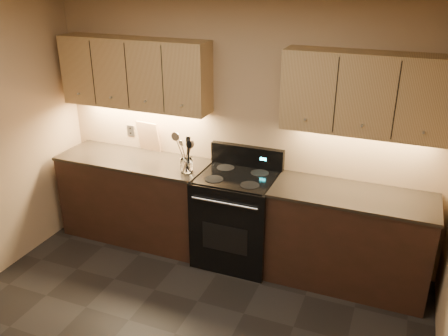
# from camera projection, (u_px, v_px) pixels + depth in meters

# --- Properties ---
(ceiling) EXTENTS (4.00, 4.00, 0.00)m
(ceiling) POSITION_uv_depth(u_px,v_px,m) (117.00, 6.00, 2.51)
(ceiling) COLOR silver
(ceiling) RESTS_ON wall_back
(wall_back) EXTENTS (4.00, 0.04, 2.60)m
(wall_back) POSITION_uv_depth(u_px,v_px,m) (241.00, 129.00, 4.73)
(wall_back) COLOR tan
(wall_back) RESTS_ON ground
(counter_left) EXTENTS (1.62, 0.62, 0.93)m
(counter_left) POSITION_uv_depth(u_px,v_px,m) (136.00, 198.00, 5.18)
(counter_left) COLOR black
(counter_left) RESTS_ON ground
(counter_right) EXTENTS (1.46, 0.62, 0.93)m
(counter_right) POSITION_uv_depth(u_px,v_px,m) (349.00, 239.00, 4.40)
(counter_right) COLOR black
(counter_right) RESTS_ON ground
(stove) EXTENTS (0.76, 0.68, 1.14)m
(stove) POSITION_uv_depth(u_px,v_px,m) (237.00, 217.00, 4.75)
(stove) COLOR black
(stove) RESTS_ON ground
(upper_cab_left) EXTENTS (1.60, 0.30, 0.70)m
(upper_cab_left) POSITION_uv_depth(u_px,v_px,m) (135.00, 73.00, 4.78)
(upper_cab_left) COLOR tan
(upper_cab_left) RESTS_ON wall_back
(upper_cab_right) EXTENTS (1.44, 0.30, 0.70)m
(upper_cab_right) POSITION_uv_depth(u_px,v_px,m) (367.00, 94.00, 4.00)
(upper_cab_right) COLOR tan
(upper_cab_right) RESTS_ON wall_back
(outlet_plate) EXTENTS (0.08, 0.01, 0.12)m
(outlet_plate) POSITION_uv_depth(u_px,v_px,m) (131.00, 131.00, 5.24)
(outlet_plate) COLOR #B2B5BA
(outlet_plate) RESTS_ON wall_back
(utensil_crock) EXTENTS (0.13, 0.13, 0.15)m
(utensil_crock) POSITION_uv_depth(u_px,v_px,m) (187.00, 165.00, 4.64)
(utensil_crock) COLOR white
(utensil_crock) RESTS_ON counter_left
(cutting_board) EXTENTS (0.27, 0.10, 0.33)m
(cutting_board) POSITION_uv_depth(u_px,v_px,m) (148.00, 136.00, 5.14)
(cutting_board) COLOR tan
(cutting_board) RESTS_ON counter_left
(wooden_spoon) EXTENTS (0.15, 0.10, 0.32)m
(wooden_spoon) POSITION_uv_depth(u_px,v_px,m) (183.00, 156.00, 4.60)
(wooden_spoon) COLOR tan
(wooden_spoon) RESTS_ON utensil_crock
(black_spoon) EXTENTS (0.10, 0.10, 0.33)m
(black_spoon) POSITION_uv_depth(u_px,v_px,m) (187.00, 155.00, 4.61)
(black_spoon) COLOR black
(black_spoon) RESTS_ON utensil_crock
(black_turner) EXTENTS (0.11, 0.19, 0.36)m
(black_turner) POSITION_uv_depth(u_px,v_px,m) (186.00, 154.00, 4.58)
(black_turner) COLOR black
(black_turner) RESTS_ON utensil_crock
(steel_spatula) EXTENTS (0.18, 0.15, 0.36)m
(steel_spatula) POSITION_uv_depth(u_px,v_px,m) (189.00, 154.00, 4.59)
(steel_spatula) COLOR silver
(steel_spatula) RESTS_ON utensil_crock
(steel_skimmer) EXTENTS (0.24, 0.13, 0.39)m
(steel_skimmer) POSITION_uv_depth(u_px,v_px,m) (187.00, 153.00, 4.58)
(steel_skimmer) COLOR silver
(steel_skimmer) RESTS_ON utensil_crock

